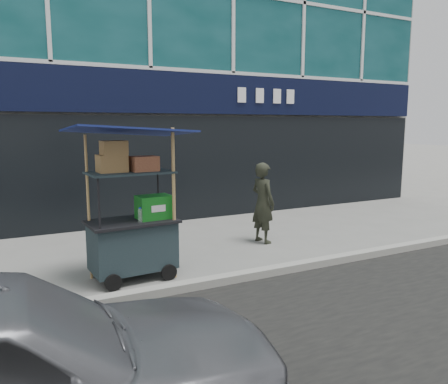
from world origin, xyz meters
TOP-DOWN VIEW (x-y plane):
  - ground at (0.00, 0.00)m, footprint 80.00×80.00m
  - curb at (0.00, -0.20)m, footprint 80.00×0.18m
  - vendor_cart at (-1.36, 0.61)m, footprint 1.71×1.26m
  - vendor_man at (1.33, 1.43)m, footprint 0.45×0.61m

SIDE VIEW (x-z plane):
  - ground at x=0.00m, z-range 0.00..0.00m
  - curb at x=0.00m, z-range 0.00..0.12m
  - vendor_man at x=1.33m, z-range 0.00..1.51m
  - vendor_cart at x=-1.36m, z-range -0.33..1.88m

